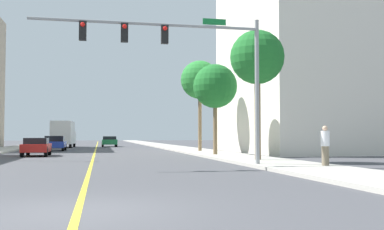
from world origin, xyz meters
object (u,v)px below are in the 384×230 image
object	(u,v)px
palm_near	(257,58)
pedestrian	(325,146)
car_blue	(55,143)
car_red	(37,146)
delivery_truck	(63,134)
car_green	(109,141)
traffic_signal_mast	(185,53)
palm_mid	(215,87)
palm_far	(200,80)

from	to	relation	value
palm_near	pedestrian	size ratio (longest dim) A/B	4.10
car_blue	pedestrian	size ratio (longest dim) A/B	2.23
palm_near	car_red	world-z (taller)	palm_near
car_blue	delivery_truck	world-z (taller)	delivery_truck
palm_near	car_green	world-z (taller)	palm_near
traffic_signal_mast	pedestrian	xyz separation A→B (m)	(5.91, -1.80, -4.19)
palm_mid	car_green	distance (m)	31.28
palm_mid	pedestrian	size ratio (longest dim) A/B	3.66
palm_near	delivery_truck	xyz separation A→B (m)	(-12.94, 35.10, -4.02)
delivery_truck	car_green	bearing A→B (deg)	25.78
car_blue	delivery_truck	bearing A→B (deg)	91.11
car_red	car_green	size ratio (longest dim) A/B	1.04
traffic_signal_mast	car_blue	xyz separation A→B (m)	(-8.03, 25.54, -4.47)
traffic_signal_mast	palm_mid	world-z (taller)	traffic_signal_mast
palm_far	delivery_truck	xyz separation A→B (m)	(-12.98, 20.32, -4.58)
traffic_signal_mast	palm_far	distance (m)	18.93
palm_near	car_blue	world-z (taller)	palm_near
traffic_signal_mast	delivery_truck	distance (m)	39.63
palm_near	palm_far	world-z (taller)	palm_far
car_green	car_red	bearing A→B (deg)	-102.60
palm_near	delivery_truck	world-z (taller)	palm_near
palm_mid	car_red	bearing A→B (deg)	165.92
car_red	car_blue	size ratio (longest dim) A/B	1.11
car_blue	car_green	world-z (taller)	car_blue
delivery_truck	traffic_signal_mast	bearing A→B (deg)	-76.23
car_red	palm_mid	bearing A→B (deg)	-15.39
palm_far	car_blue	size ratio (longest dim) A/B	2.02
car_red	car_green	xyz separation A→B (m)	(5.70, 27.14, 0.04)
palm_near	delivery_truck	distance (m)	37.63
palm_mid	car_green	world-z (taller)	palm_mid
traffic_signal_mast	palm_far	size ratio (longest dim) A/B	1.32
palm_mid	car_red	xyz separation A→B (m)	(-12.43, 3.12, -4.24)
palm_far	car_red	world-z (taller)	palm_far
car_blue	palm_far	bearing A→B (deg)	-29.36
car_green	pedestrian	bearing A→B (deg)	-79.64
traffic_signal_mast	car_red	bearing A→B (deg)	120.37
palm_far	car_red	size ratio (longest dim) A/B	1.83
car_green	pedestrian	distance (m)	43.78
car_blue	traffic_signal_mast	bearing A→B (deg)	-72.34
car_blue	pedestrian	world-z (taller)	pedestrian
palm_near	car_red	bearing A→B (deg)	140.88
palm_near	delivery_truck	size ratio (longest dim) A/B	0.91
car_green	palm_near	bearing A→B (deg)	-79.87
traffic_signal_mast	car_blue	size ratio (longest dim) A/B	2.67
palm_far	palm_mid	bearing A→B (deg)	-94.12
palm_near	palm_mid	bearing A→B (deg)	93.79
traffic_signal_mast	palm_near	world-z (taller)	palm_near
palm_far	car_green	size ratio (longest dim) A/B	1.90
palm_far	car_green	bearing A→B (deg)	107.63
traffic_signal_mast	car_blue	bearing A→B (deg)	107.44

